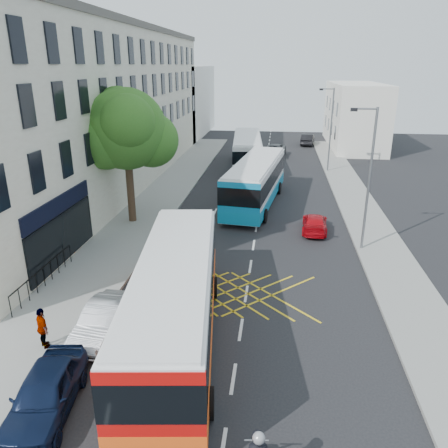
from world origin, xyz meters
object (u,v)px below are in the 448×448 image
(lamp_near, at_px, (368,173))
(bus_far, at_px, (247,151))
(distant_car_grey, at_px, (275,151))
(bus_mid, at_px, (256,182))
(street_tree, at_px, (126,130))
(parked_car_blue, at_px, (45,393))
(bus_near, at_px, (176,299))
(red_hatchback, at_px, (315,223))
(lamp_far, at_px, (330,126))
(pedestrian_far, at_px, (43,328))
(distant_car_dark, at_px, (308,139))
(parked_car_silver, at_px, (103,320))

(lamp_near, xyz_separation_m, bus_far, (-8.13, 20.77, -2.83))
(distant_car_grey, bearing_deg, bus_mid, -87.39)
(street_tree, distance_m, distant_car_grey, 26.52)
(street_tree, xyz_separation_m, parked_car_blue, (2.91, -17.20, -5.57))
(bus_near, distance_m, red_hatchback, 14.27)
(lamp_far, bearing_deg, parked_car_blue, -109.01)
(bus_mid, distance_m, parked_car_blue, 23.09)
(pedestrian_far, bearing_deg, bus_mid, -67.30)
(lamp_near, relative_size, distant_car_grey, 1.60)
(lamp_far, height_order, distant_car_grey, lamp_far)
(bus_near, relative_size, bus_far, 1.02)
(red_hatchback, height_order, distant_car_grey, distant_car_grey)
(parked_car_blue, height_order, distant_car_grey, parked_car_blue)
(lamp_near, bearing_deg, distant_car_dark, 91.66)
(bus_near, xyz_separation_m, bus_mid, (2.09, 18.17, -0.00))
(bus_near, distance_m, parked_car_blue, 5.43)
(bus_far, xyz_separation_m, red_hatchback, (5.71, -17.94, -1.23))
(lamp_far, xyz_separation_m, bus_far, (-8.13, 0.77, -2.83))
(distant_car_grey, bearing_deg, pedestrian_far, -95.62)
(bus_near, xyz_separation_m, red_hatchback, (6.23, 12.78, -1.25))
(parked_car_blue, height_order, parked_car_silver, parked_car_blue)
(lamp_far, relative_size, bus_far, 0.65)
(bus_far, bearing_deg, lamp_near, -73.04)
(street_tree, bearing_deg, distant_car_dark, 67.41)
(parked_car_blue, bearing_deg, red_hatchback, 53.58)
(distant_car_dark, bearing_deg, street_tree, 75.31)
(bus_near, height_order, distant_car_dark, bus_near)
(bus_near, bearing_deg, distant_car_dark, 73.44)
(bus_mid, bearing_deg, distant_car_grey, 93.71)
(parked_car_silver, relative_size, red_hatchback, 1.04)
(bus_far, bearing_deg, parked_car_silver, -100.91)
(lamp_far, distance_m, bus_far, 8.64)
(street_tree, height_order, distant_car_dark, street_tree)
(pedestrian_far, bearing_deg, parked_car_blue, 161.29)
(bus_near, bearing_deg, distant_car_grey, 77.78)
(bus_far, height_order, pedestrian_far, bus_far)
(lamp_near, distance_m, red_hatchback, 5.51)
(street_tree, height_order, parked_car_blue, street_tree)
(lamp_near, xyz_separation_m, bus_near, (-8.64, -9.94, -2.81))
(red_hatchback, bearing_deg, parked_car_silver, 58.31)
(red_hatchback, bearing_deg, lamp_far, -93.96)
(lamp_near, relative_size, red_hatchback, 2.08)
(distant_car_dark, bearing_deg, parked_car_silver, 84.88)
(parked_car_silver, xyz_separation_m, distant_car_grey, (6.29, 37.12, 0.03))
(parked_car_blue, relative_size, distant_car_grey, 0.85)
(lamp_near, height_order, red_hatchback, lamp_near)
(bus_mid, relative_size, parked_car_blue, 2.93)
(lamp_near, relative_size, lamp_far, 1.00)
(parked_car_blue, bearing_deg, lamp_near, 42.74)
(street_tree, relative_size, lamp_far, 1.10)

